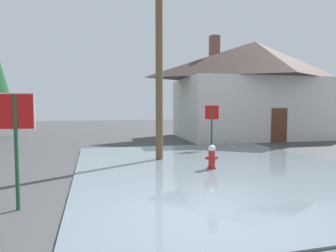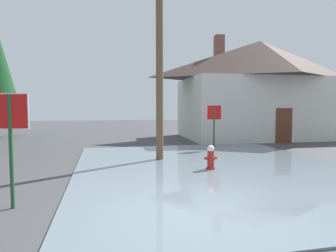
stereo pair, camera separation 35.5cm
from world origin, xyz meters
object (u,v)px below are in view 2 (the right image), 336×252
object	(u,v)px
utility_pole	(160,38)
house	(259,88)
stop_sign_far	(214,118)
fire_hydrant	(211,158)
stop_sign_near	(10,126)

from	to	relation	value
utility_pole	house	xyz separation A→B (m)	(8.13, 6.94, -1.37)
utility_pole	stop_sign_far	size ratio (longest dim) A/B	4.18
utility_pole	fire_hydrant	bearing A→B (deg)	-59.01
fire_hydrant	house	bearing A→B (deg)	53.12
fire_hydrant	house	xyz separation A→B (m)	(6.83, 9.10, 2.93)
stop_sign_near	house	size ratio (longest dim) A/B	0.22
utility_pole	stop_sign_far	distance (m)	4.91
stop_sign_near	utility_pole	world-z (taller)	utility_pole
fire_hydrant	utility_pole	bearing A→B (deg)	120.99
stop_sign_far	house	world-z (taller)	house
stop_sign_near	utility_pole	distance (m)	6.91
stop_sign_far	stop_sign_near	bearing A→B (deg)	-135.77
fire_hydrant	stop_sign_near	bearing A→B (deg)	-153.99
house	stop_sign_near	bearing A→B (deg)	-136.06
stop_sign_near	fire_hydrant	size ratio (longest dim) A/B	2.85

